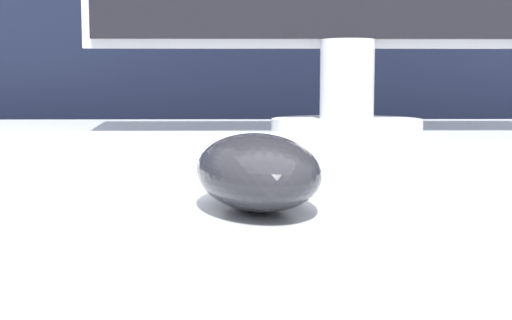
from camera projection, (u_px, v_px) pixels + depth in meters
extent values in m
cube|color=black|center=(270.00, 168.00, 1.44)|extent=(5.00, 0.03, 1.23)
ellipsoid|color=#232328|center=(257.00, 171.00, 0.41)|extent=(0.09, 0.13, 0.04)
cube|color=silver|center=(164.00, 155.00, 0.62)|extent=(0.37, 0.13, 0.02)
cube|color=white|center=(164.00, 141.00, 0.62)|extent=(0.35, 0.11, 0.01)
cylinder|color=silver|center=(346.00, 126.00, 0.96)|extent=(0.20, 0.20, 0.02)
cylinder|color=silver|center=(347.00, 79.00, 0.95)|extent=(0.07, 0.07, 0.11)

